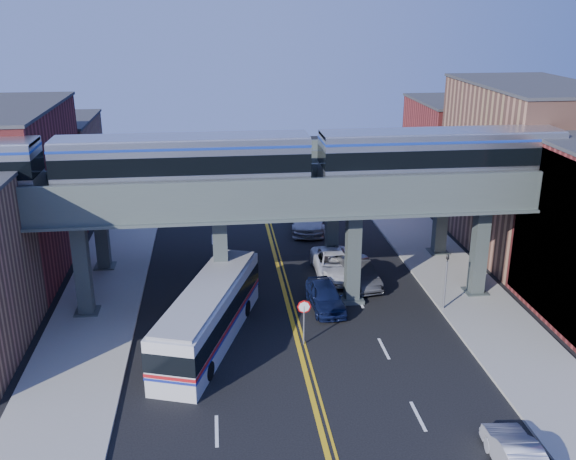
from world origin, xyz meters
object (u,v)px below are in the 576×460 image
transit_train (183,162)px  transit_bus (209,315)px  car_lane_c (334,264)px  car_lane_a (325,296)px  car_lane_d (308,218)px  car_parked_curb (517,457)px  traffic_signal (446,276)px  car_lane_b (358,273)px  stop_sign (304,315)px

transit_train → transit_bus: (1.12, -4.01, -7.59)m
transit_train → car_lane_c: 13.30m
transit_train → car_lane_a: (8.09, -0.80, -8.34)m
car_lane_a → transit_train: bearing=171.1°
transit_train → car_lane_d: size_ratio=6.86×
car_parked_curb → car_lane_c: bearing=-75.9°
car_lane_d → car_lane_a: bearing=-87.2°
transit_bus → car_lane_c: bearing=-27.7°
transit_bus → traffic_signal: bearing=-63.5°
car_lane_a → car_parked_curb: size_ratio=1.05×
traffic_signal → transit_train: bearing=172.4°
car_lane_d → car_lane_b: bearing=-74.5°
transit_bus → stop_sign: bearing=-82.7°
car_lane_a → stop_sign: bearing=-117.8°
stop_sign → car_parked_curb: (6.89, -10.99, -1.03)m
stop_sign → car_lane_b: (4.65, 7.40, -0.95)m
transit_train → car_lane_d: bearing=56.3°
traffic_signal → car_lane_d: size_ratio=0.64×
transit_train → stop_sign: size_ratio=16.67×
car_parked_curb → car_lane_d: bearing=-78.3°
transit_train → transit_bus: size_ratio=3.69×
car_lane_b → car_lane_c: 2.12m
car_lane_c → car_lane_d: bearing=93.0°
car_lane_b → car_parked_curb: (2.24, -18.39, -0.08)m
stop_sign → car_lane_d: (2.95, 18.68, -0.83)m
car_lane_b → car_lane_d: car_lane_d is taller
traffic_signal → car_lane_d: bearing=110.8°
stop_sign → car_lane_a: (1.91, 4.20, -0.97)m
car_lane_a → car_lane_c: (1.43, 4.87, 0.00)m
car_lane_a → car_lane_b: (2.73, 3.20, 0.02)m
car_lane_c → car_parked_curb: bearing=-79.3°
car_lane_a → car_parked_curb: car_lane_a is taller
traffic_signal → car_lane_d: (-5.95, 15.68, -1.37)m
car_lane_c → car_lane_b: bearing=-51.3°
traffic_signal → car_lane_c: 8.37m
stop_sign → car_lane_d: stop_sign is taller
car_lane_c → car_parked_curb: size_ratio=1.29×
traffic_signal → car_lane_b: traffic_signal is taller
traffic_signal → car_lane_a: bearing=170.2°
car_lane_c → traffic_signal: bearing=-46.8°
car_lane_d → car_parked_curb: (3.94, -29.68, -0.20)m
car_lane_a → car_lane_b: size_ratio=0.94×
car_lane_a → car_parked_curb: 15.99m
car_lane_b → car_parked_curb: 18.53m
stop_sign → transit_bus: transit_bus is taller
transit_train → transit_bus: bearing=-74.4°
traffic_signal → car_parked_curb: bearing=-98.2°
car_parked_curb → car_lane_b: bearing=-79.0°
car_lane_b → car_lane_c: (-1.31, 1.67, -0.02)m
stop_sign → car_lane_a: stop_sign is taller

